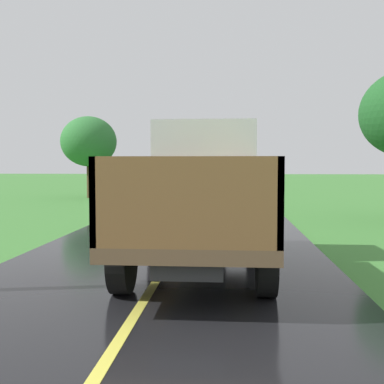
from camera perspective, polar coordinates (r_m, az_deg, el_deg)
name	(u,v)px	position (r m, az deg, el deg)	size (l,w,h in m)	color
banana_truck_near	(204,190)	(9.36, 1.41, 0.21)	(2.38, 5.82, 2.80)	#2D2D30
roadside_tree_mid_right	(89,142)	(28.89, -12.22, 5.89)	(3.27, 3.27, 4.79)	#4C3823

